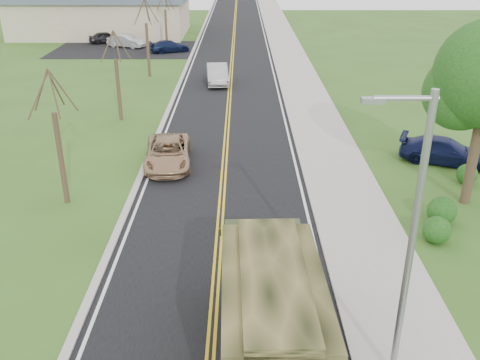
{
  "coord_description": "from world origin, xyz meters",
  "views": [
    {
      "loc": [
        0.87,
        -11.6,
        10.93
      ],
      "look_at": [
        0.84,
        8.45,
        1.8
      ],
      "focal_mm": 40.0,
      "sensor_mm": 36.0,
      "label": 1
    }
  ],
  "objects_px": {
    "military_truck": "(270,306)",
    "suv_champagne": "(168,153)",
    "pickup_navy": "(445,151)",
    "sedan_silver": "(217,74)"
  },
  "relations": [
    {
      "from": "suv_champagne",
      "to": "pickup_navy",
      "type": "distance_m",
      "value": 14.56
    },
    {
      "from": "pickup_navy",
      "to": "military_truck",
      "type": "bearing_deg",
      "value": 168.66
    },
    {
      "from": "suv_champagne",
      "to": "sedan_silver",
      "type": "height_order",
      "value": "sedan_silver"
    },
    {
      "from": "sedan_silver",
      "to": "pickup_navy",
      "type": "height_order",
      "value": "sedan_silver"
    },
    {
      "from": "suv_champagne",
      "to": "sedan_silver",
      "type": "xyz_separation_m",
      "value": [
        1.89,
        17.13,
        0.09
      ]
    },
    {
      "from": "military_truck",
      "to": "suv_champagne",
      "type": "xyz_separation_m",
      "value": [
        -4.6,
        14.48,
        -1.35
      ]
    },
    {
      "from": "military_truck",
      "to": "suv_champagne",
      "type": "height_order",
      "value": "military_truck"
    },
    {
      "from": "sedan_silver",
      "to": "pickup_navy",
      "type": "relative_size",
      "value": 1.02
    },
    {
      "from": "military_truck",
      "to": "suv_champagne",
      "type": "relative_size",
      "value": 1.45
    },
    {
      "from": "military_truck",
      "to": "sedan_silver",
      "type": "bearing_deg",
      "value": 93.42
    }
  ]
}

